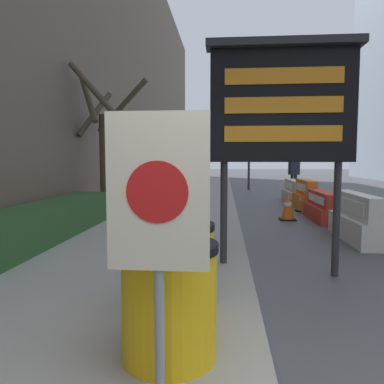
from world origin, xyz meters
name	(u,v)px	position (x,y,z in m)	size (l,w,h in m)	color
building_left_facade	(93,15)	(-4.44, 9.80, 6.06)	(0.40, 50.40, 12.11)	brown
hedge_strip	(31,226)	(-3.64, 4.15, 0.46)	(0.90, 6.38, 0.64)	#284C23
bare_tree	(105,143)	(-3.52, 7.84, 2.03)	(1.85, 1.84, 3.85)	#4C3D2D
barrel_drum_foreground	(169,300)	(-0.76, 0.74, 0.58)	(0.72, 0.72, 0.86)	yellow
barrel_drum_middle	(177,267)	(-0.81, 1.58, 0.58)	(0.72, 0.72, 0.86)	yellow
warning_sign	(158,210)	(-0.74, 0.24, 1.31)	(0.60, 0.08, 1.74)	gray
message_board	(282,106)	(0.40, 3.31, 2.33)	(2.04, 0.36, 3.17)	#28282B
jersey_barrier_white	(356,220)	(2.25, 5.68, 0.41)	(0.52, 2.06, 0.94)	silver
jersey_barrier_red_striped	(323,208)	(2.25, 8.19, 0.33)	(0.60, 2.03, 0.76)	red
jersey_barrier_orange_near	(306,196)	(2.25, 10.30, 0.42)	(0.53, 1.79, 0.95)	orange
jersey_barrier_cream	(293,192)	(2.25, 12.45, 0.36)	(0.58, 2.01, 0.83)	beige
traffic_cone_near	(288,207)	(1.31, 8.09, 0.36)	(0.41, 0.41, 0.74)	black
traffic_cone_far	(302,201)	(2.04, 9.81, 0.33)	(0.38, 0.38, 0.67)	black
traffic_light_near_curb	(249,133)	(0.92, 18.00, 2.97)	(0.28, 0.45, 4.10)	#2D2D30
pedestrian_worker	(294,171)	(2.96, 16.38, 1.06)	(0.54, 0.42, 1.80)	#23283D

